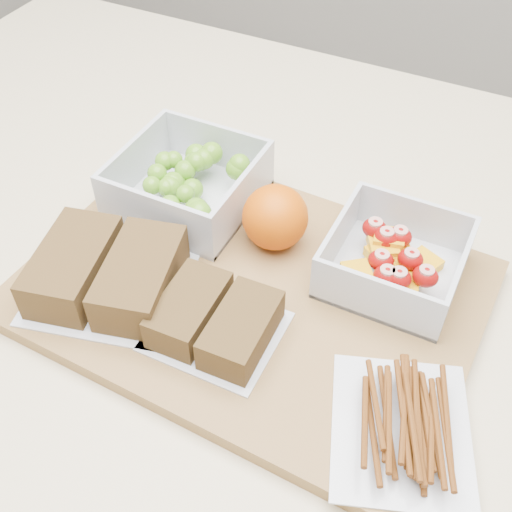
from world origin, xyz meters
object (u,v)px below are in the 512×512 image
object	(u,v)px
cutting_board	(251,291)
grape_container	(190,183)
sandwich_bag_left	(107,273)
orange	(275,217)
sandwich_bag_center	(215,320)
pretzel_bag	(404,421)
fruit_container	(394,262)

from	to	relation	value
cutting_board	grape_container	size ratio (longest dim) A/B	3.06
grape_container	sandwich_bag_left	size ratio (longest dim) A/B	0.81
orange	sandwich_bag_center	bearing A→B (deg)	-88.72
sandwich_bag_left	pretzel_bag	xyz separation A→B (m)	(0.29, -0.02, -0.01)
cutting_board	grape_container	bearing A→B (deg)	146.28
grape_container	cutting_board	bearing A→B (deg)	-35.82
sandwich_bag_left	sandwich_bag_center	size ratio (longest dim) A/B	1.50
grape_container	pretzel_bag	size ratio (longest dim) A/B	0.86
grape_container	orange	bearing A→B (deg)	-8.86
fruit_container	sandwich_bag_left	xyz separation A→B (m)	(-0.23, -0.13, 0.00)
fruit_container	orange	size ratio (longest dim) A/B	1.85
orange	pretzel_bag	bearing A→B (deg)	-39.53
grape_container	fruit_container	world-z (taller)	grape_container
sandwich_bag_left	pretzel_bag	world-z (taller)	sandwich_bag_left
orange	sandwich_bag_left	bearing A→B (deg)	-131.54
sandwich_bag_left	orange	bearing A→B (deg)	48.46
pretzel_bag	grape_container	bearing A→B (deg)	150.11
cutting_board	sandwich_bag_center	world-z (taller)	sandwich_bag_center
fruit_container	sandwich_bag_left	bearing A→B (deg)	-150.26
sandwich_bag_left	sandwich_bag_center	distance (m)	0.12
grape_container	fruit_container	xyz separation A→B (m)	(0.23, -0.01, -0.00)
cutting_board	orange	xyz separation A→B (m)	(-0.01, 0.06, 0.04)
cutting_board	grape_container	xyz separation A→B (m)	(-0.11, 0.08, 0.03)
sandwich_bag_left	pretzel_bag	size ratio (longest dim) A/B	1.06
cutting_board	orange	size ratio (longest dim) A/B	6.37
sandwich_bag_left	sandwich_bag_center	bearing A→B (deg)	-0.84
sandwich_bag_left	sandwich_bag_center	xyz separation A→B (m)	(0.12, -0.00, -0.00)
cutting_board	sandwich_bag_left	xyz separation A→B (m)	(-0.12, -0.06, 0.03)
fruit_container	pretzel_bag	xyz separation A→B (m)	(0.06, -0.16, -0.01)
cutting_board	sandwich_bag_center	distance (m)	0.07
fruit_container	cutting_board	bearing A→B (deg)	-148.23
cutting_board	fruit_container	distance (m)	0.14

